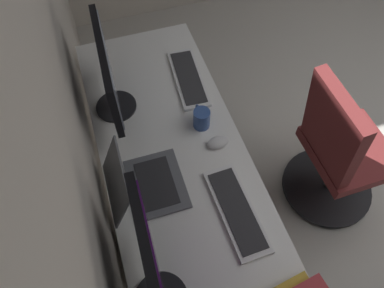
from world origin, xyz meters
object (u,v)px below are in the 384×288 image
Objects in this scene: coffee_mug at (201,118)px; office_chair at (338,155)px; drawer_pedestal at (191,249)px; keyboard_spare at (188,78)px; monitor_secondary at (108,73)px; keyboard_main at (237,210)px; mouse_main at (218,142)px; laptop_leftmost at (141,183)px; monitor_primary at (156,282)px.

office_chair is (-0.24, -0.71, -0.32)m from coffee_mug.
drawer_pedestal is 1.62× the size of keyboard_spare.
drawer_pedestal is 0.65m from coffee_mug.
keyboard_main is at bearing -153.05° from monitor_secondary.
office_chair is (-0.54, -0.68, -0.28)m from keyboard_spare.
drawer_pedestal is 1.27× the size of monitor_secondary.
office_chair is (-0.10, -0.67, -0.29)m from mouse_main.
coffee_mug is (0.25, -0.35, -0.00)m from laptop_leftmost.
keyboard_spare is 0.44× the size of office_chair.
laptop_leftmost is (0.46, -0.04, -0.22)m from monitor_primary.
coffee_mug is 0.12× the size of office_chair.
monitor_primary reaches higher than drawer_pedestal.
monitor_secondary is 0.46m from keyboard_spare.
drawer_pedestal is 0.72× the size of office_chair.
laptop_leftmost is 0.76× the size of keyboard_spare.
monitor_secondary reaches higher than laptop_leftmost.
drawer_pedestal is 0.88m from keyboard_spare.
coffee_mug is at bearing -29.01° from monitor_primary.
coffee_mug is at bearing 174.09° from keyboard_spare.
mouse_main is at bearing -73.59° from laptop_leftmost.
monitor_secondary is at bearing 57.23° from coffee_mug.
drawer_pedestal is 0.50m from laptop_leftmost.
monitor_primary is 0.84m from coffee_mug.
mouse_main is (-0.43, -0.00, 0.01)m from keyboard_spare.
laptop_leftmost reaches higher than keyboard_spare.
office_chair is at bearing -89.38° from laptop_leftmost.
office_chair is (-0.47, -1.08, -0.51)m from monitor_secondary.
office_chair is at bearing -113.60° from monitor_secondary.
office_chair reaches higher than keyboard_spare.
monitor_secondary reaches higher than keyboard_main.
keyboard_spare is (0.55, -0.38, -0.04)m from laptop_leftmost.
office_chair is at bearing -71.85° from keyboard_main.
mouse_main is 0.87× the size of coffee_mug.
coffee_mug is (0.13, 0.04, 0.03)m from mouse_main.
office_chair is at bearing -128.37° from keyboard_spare.
monitor_secondary reaches higher than coffee_mug.
laptop_leftmost is at bearing 106.41° from mouse_main.
coffee_mug is (-0.23, -0.36, -0.18)m from monitor_secondary.
office_chair reaches higher than coffee_mug.
laptop_leftmost is 0.67m from keyboard_spare.
drawer_pedestal is 0.44m from keyboard_main.
keyboard_main is 0.47m from coffee_mug.
coffee_mug is at bearing -0.74° from keyboard_main.
keyboard_main is (0.24, -0.39, -0.26)m from monitor_primary.
coffee_mug is (-0.30, 0.03, 0.04)m from keyboard_spare.
monitor_secondary is at bearing 47.55° from mouse_main.
mouse_main is at bearing -36.83° from drawer_pedestal.
mouse_main is at bearing -132.45° from monitor_secondary.
keyboard_spare is 0.44m from mouse_main.
keyboard_spare is (1.01, -0.42, -0.26)m from monitor_primary.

